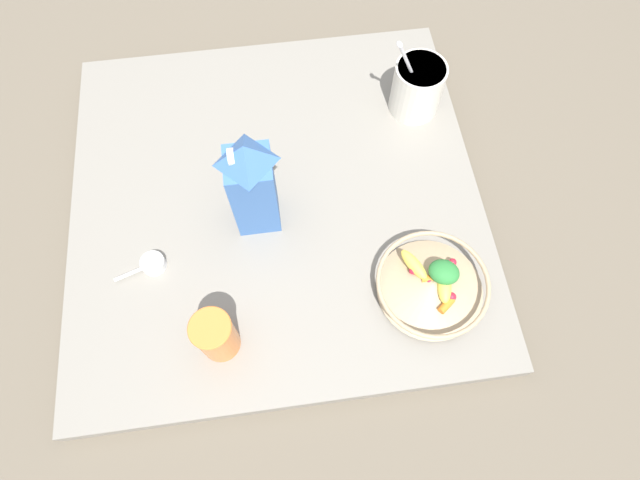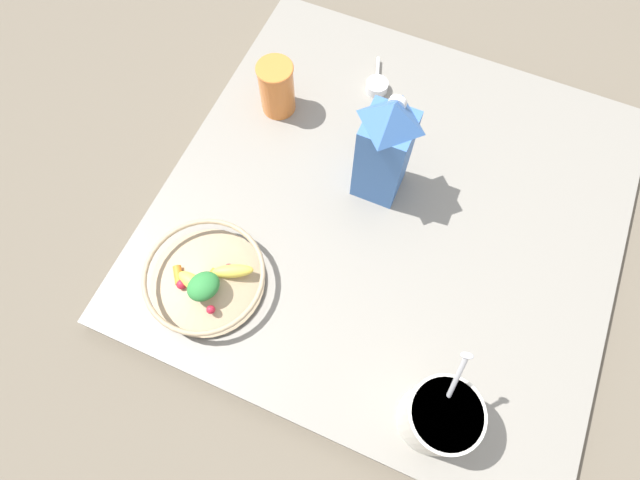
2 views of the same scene
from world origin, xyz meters
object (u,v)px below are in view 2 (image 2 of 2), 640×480
object	(u,v)px
fruit_bowl	(206,278)
drinking_cup	(277,87)
yogurt_tub	(439,416)
milk_carton	(385,149)

from	to	relation	value
fruit_bowl	drinking_cup	distance (m)	0.45
yogurt_tub	milk_carton	bearing A→B (deg)	-57.95
fruit_bowl	milk_carton	xyz separation A→B (m)	(-0.23, -0.35, 0.10)
fruit_bowl	drinking_cup	world-z (taller)	drinking_cup
drinking_cup	milk_carton	bearing A→B (deg)	160.39
fruit_bowl	milk_carton	size ratio (longest dim) A/B	0.87
fruit_bowl	yogurt_tub	size ratio (longest dim) A/B	0.99
milk_carton	yogurt_tub	bearing A→B (deg)	122.05
milk_carton	drinking_cup	size ratio (longest dim) A/B	2.08
milk_carton	drinking_cup	world-z (taller)	milk_carton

